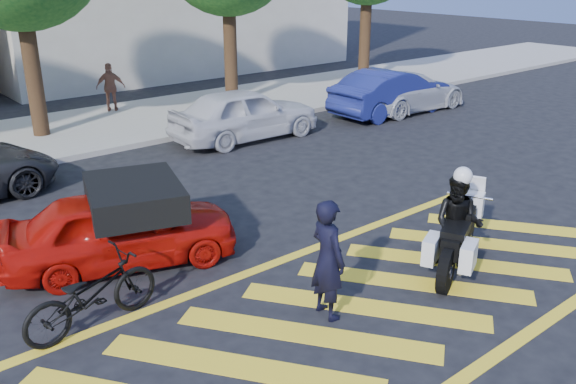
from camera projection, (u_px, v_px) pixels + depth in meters
ground at (339, 319)px, 8.57m from camera, size 90.00×90.00×0.00m
sidewalk at (42, 137)px, 17.18m from camera, size 60.00×5.00×0.15m
crosswalk at (337, 319)px, 8.54m from camera, size 12.33×4.00×0.01m
officer_bike at (328, 259)px, 8.37m from camera, size 0.48×0.68×1.75m
bicycle at (91, 294)px, 8.20m from camera, size 2.03×0.91×1.03m
police_motorcycle at (458, 238)px, 9.74m from camera, size 2.23×1.32×1.05m
officer_moto at (458, 224)px, 9.65m from camera, size 0.89×0.97×1.63m
red_convertible at (121, 228)px, 9.92m from camera, size 4.01×2.56×1.27m
parked_mid_right at (245, 114)px, 17.00m from camera, size 4.37×1.88×1.47m
parked_right at (391, 92)px, 19.83m from camera, size 4.44×1.56×1.46m
parked_far_right at (408, 91)px, 20.37m from camera, size 4.54×1.90×1.31m
pedestrian_right at (111, 87)px, 19.62m from camera, size 0.97×0.76×1.54m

